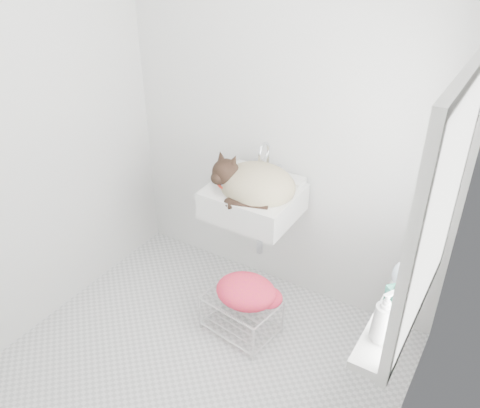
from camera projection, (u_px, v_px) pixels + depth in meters
The scene contains 15 objects.
floor at pixel (196, 370), 2.97m from camera, with size 2.20×2.00×0.02m, color silver.
back_wall at pixel (283, 115), 3.06m from camera, with size 2.20×0.02×2.50m, color silver.
right_wall at pixel (428, 259), 1.84m from camera, with size 0.02×2.00×2.50m, color silver.
left_wall at pixel (25, 134), 2.82m from camera, with size 0.02×2.00×2.50m, color silver.
window_glass at pixel (442, 210), 1.94m from camera, with size 0.01×0.80×1.00m, color white.
window_frame at pixel (438, 209), 1.94m from camera, with size 0.04×0.90×1.10m, color white.
windowsill at pixel (400, 305), 2.24m from camera, with size 0.16×0.88×0.04m, color white.
sink at pixel (253, 189), 3.10m from camera, with size 0.54×0.47×0.22m, color white.
faucet at pixel (268, 157), 3.16m from camera, with size 0.20×0.14×0.20m, color silver, non-canonical shape.
cat at pixel (254, 184), 3.06m from camera, with size 0.49×0.40×0.31m.
wire_rack at pixel (241, 312), 3.17m from camera, with size 0.43×0.30×0.26m, color silver.
towel at pixel (246, 298), 3.08m from camera, with size 0.38×0.27×0.16m, color #ED4F1E.
bottle_a at pixel (380, 339), 2.04m from camera, with size 0.08×0.08×0.20m, color silver.
bottle_b at pixel (394, 309), 2.19m from camera, with size 0.08×0.08×0.17m, color #2D735F.
bottle_c at pixel (406, 287), 2.31m from camera, with size 0.15×0.15×0.19m, color silver.
Camera 1 is at (1.28, -1.61, 2.37)m, focal length 37.98 mm.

